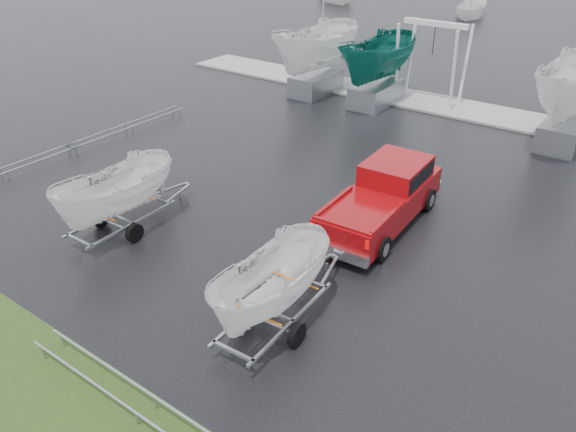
{
  "coord_description": "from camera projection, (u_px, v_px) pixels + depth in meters",
  "views": [
    {
      "loc": [
        11.05,
        -14.28,
        9.28
      ],
      "look_at": [
        2.65,
        -2.72,
        1.2
      ],
      "focal_mm": 35.0,
      "sensor_mm": 36.0,
      "label": 1
    }
  ],
  "objects": [
    {
      "name": "ground_plane",
      "position": [
        273.0,
        194.0,
        20.28
      ],
      "size": [
        120.0,
        120.0,
        0.0
      ],
      "primitive_type": "plane",
      "color": "black",
      "rests_on": "ground"
    },
    {
      "name": "dock",
      "position": [
        423.0,
        101.0,
        29.41
      ],
      "size": [
        30.0,
        3.0,
        0.12
      ],
      "primitive_type": "cube",
      "color": "#989892",
      "rests_on": "ground"
    },
    {
      "name": "pickup_truck",
      "position": [
        385.0,
        194.0,
        18.09
      ],
      "size": [
        2.34,
        5.84,
        1.91
      ],
      "rotation": [
        0.0,
        0.0,
        0.05
      ],
      "color": "maroon",
      "rests_on": "ground"
    },
    {
      "name": "trailer_hitched",
      "position": [
        272.0,
        239.0,
        12.66
      ],
      "size": [
        1.81,
        3.65,
        4.78
      ],
      "rotation": [
        0.0,
        0.0,
        0.05
      ],
      "color": "gray",
      "rests_on": "ground"
    },
    {
      "name": "trailer_parked",
      "position": [
        110.0,
        152.0,
        16.67
      ],
      "size": [
        1.8,
        3.63,
        5.03
      ],
      "rotation": [
        0.0,
        0.0,
        0.03
      ],
      "color": "gray",
      "rests_on": "ground"
    },
    {
      "name": "boat_hoist",
      "position": [
        433.0,
        51.0,
        28.03
      ],
      "size": [
        3.3,
        2.18,
        4.12
      ],
      "color": "silver",
      "rests_on": "ground"
    },
    {
      "name": "keelboat_0",
      "position": [
        318.0,
        14.0,
        28.76
      ],
      "size": [
        2.6,
        3.2,
        10.77
      ],
      "color": "gray",
      "rests_on": "ground"
    },
    {
      "name": "keelboat_1",
      "position": [
        381.0,
        29.0,
        27.26
      ],
      "size": [
        2.39,
        3.2,
        7.45
      ],
      "color": "gray",
      "rests_on": "ground"
    },
    {
      "name": "mast_rack_0",
      "position": [
        128.0,
        125.0,
        25.42
      ],
      "size": [
        0.56,
        6.5,
        0.06
      ],
      "rotation": [
        0.0,
        0.0,
        1.57
      ],
      "color": "gray",
      "rests_on": "ground"
    },
    {
      "name": "mast_rack_1",
      "position": [
        3.0,
        171.0,
        21.19
      ],
      "size": [
        0.56,
        6.5,
        0.06
      ],
      "rotation": [
        0.0,
        0.0,
        1.57
      ],
      "color": "gray",
      "rests_on": "ground"
    },
    {
      "name": "mast_rack_2",
      "position": [
        145.0,
        405.0,
        11.37
      ],
      "size": [
        7.0,
        0.56,
        0.06
      ],
      "color": "gray",
      "rests_on": "ground"
    },
    {
      "name": "moored_boat_0",
      "position": [
        333.0,
        1.0,
        58.86
      ],
      "size": [
        3.92,
        3.91,
        11.65
      ],
      "rotation": [
        0.0,
        0.0,
        4.03
      ],
      "color": "silver",
      "rests_on": "ground"
    },
    {
      "name": "moored_boat_1",
      "position": [
        470.0,
        17.0,
        50.98
      ],
      "size": [
        2.72,
        2.77,
        11.1
      ],
      "rotation": [
        0.0,
        0.0,
        3.32
      ],
      "color": "silver",
      "rests_on": "ground"
    }
  ]
}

